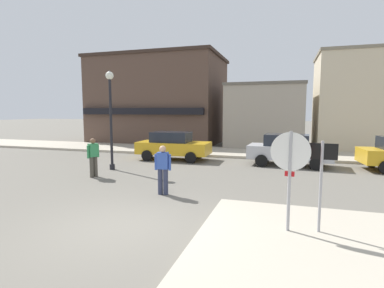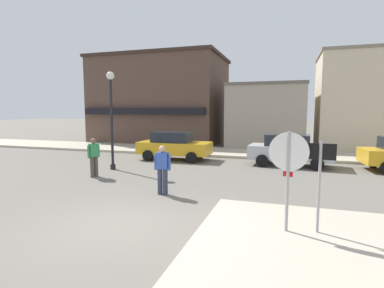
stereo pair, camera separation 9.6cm
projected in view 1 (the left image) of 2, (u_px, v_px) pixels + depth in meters
ground_plane at (123, 227)px, 7.06m from camera, size 160.00×160.00×0.00m
sidewalk_corner at (364, 254)px, 5.56m from camera, size 6.40×4.80×0.15m
kerb_far at (227, 152)px, 19.32m from camera, size 80.00×4.00×0.15m
stop_sign at (290, 168)px, 6.32m from camera, size 0.82×0.11×2.30m
one_way_sign at (321, 177)px, 6.27m from camera, size 0.60×0.08×2.10m
lamp_post at (110, 106)px, 13.65m from camera, size 0.36×0.36×4.54m
parked_car_nearest at (173, 145)px, 16.69m from camera, size 4.03×1.93×1.56m
parked_car_second at (289, 149)px, 14.91m from camera, size 4.11×2.10×1.56m
pedestrian_crossing_near at (163, 168)px, 9.70m from camera, size 0.56×0.26×1.61m
pedestrian_crossing_far at (93, 156)px, 12.27m from camera, size 0.34×0.54×1.61m
building_corner_shop at (160, 100)px, 26.29m from camera, size 10.93×7.60×7.31m
building_storefront_left_near at (265, 116)px, 22.51m from camera, size 5.49×5.51×4.66m
building_storefront_left_mid at (375, 102)px, 20.38m from camera, size 7.73×5.28×6.68m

